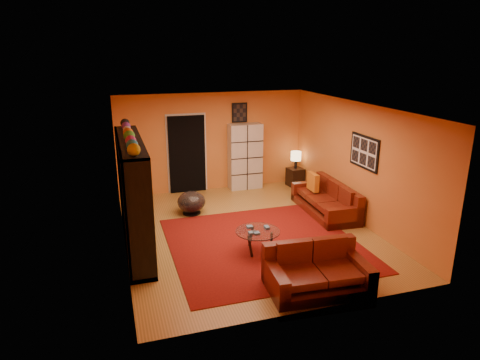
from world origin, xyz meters
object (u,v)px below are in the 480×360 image
object	(u,v)px
tv	(136,197)
side_table	(295,177)
entertainment_unit	(133,194)
loveseat	(316,271)
coffee_table	(258,233)
storage_cabinet	(245,156)
bowl_chair	(191,202)
sofa	(328,201)
table_lamp	(296,157)

from	to	relation	value
tv	side_table	xyz separation A→B (m)	(4.47, 2.57, -0.73)
entertainment_unit	loveseat	xyz separation A→B (m)	(2.62, -2.41, -0.77)
coffee_table	storage_cabinet	size ratio (longest dim) A/B	0.47
side_table	bowl_chair	bearing A→B (deg)	-158.59
tv	bowl_chair	bearing A→B (deg)	-44.47
coffee_table	side_table	world-z (taller)	side_table
entertainment_unit	loveseat	bearing A→B (deg)	-42.64
tv	sofa	size ratio (longest dim) A/B	0.43
bowl_chair	loveseat	bearing A→B (deg)	-71.12
side_table	table_lamp	bearing A→B (deg)	90.00
sofa	table_lamp	bearing A→B (deg)	89.10
sofa	coffee_table	bearing A→B (deg)	-145.21
storage_cabinet	bowl_chair	distance (m)	2.39
entertainment_unit	tv	xyz separation A→B (m)	(0.05, 0.00, -0.07)
loveseat	bowl_chair	distance (m)	3.95
entertainment_unit	tv	size ratio (longest dim) A/B	3.29
sofa	side_table	distance (m)	2.10
entertainment_unit	side_table	world-z (taller)	entertainment_unit
entertainment_unit	side_table	size ratio (longest dim) A/B	6.00
sofa	coffee_table	world-z (taller)	sofa
tv	loveseat	bearing A→B (deg)	-133.23
sofa	bowl_chair	world-z (taller)	sofa
tv	sofa	distance (m)	4.44
tv	side_table	distance (m)	5.21
entertainment_unit	sofa	world-z (taller)	entertainment_unit
entertainment_unit	storage_cabinet	world-z (taller)	entertainment_unit
sofa	table_lamp	world-z (taller)	table_lamp
loveseat	bowl_chair	bearing A→B (deg)	22.79
tv	side_table	bearing A→B (deg)	-60.17
entertainment_unit	coffee_table	bearing A→B (deg)	-24.27
storage_cabinet	table_lamp	bearing A→B (deg)	-9.88
side_table	sofa	bearing A→B (deg)	-93.15
sofa	coffee_table	xyz separation A→B (m)	(-2.26, -1.44, 0.09)
tv	loveseat	size ratio (longest dim) A/B	0.55
sofa	storage_cabinet	distance (m)	2.73
entertainment_unit	tv	bearing A→B (deg)	4.19
entertainment_unit	tv	world-z (taller)	entertainment_unit
entertainment_unit	coffee_table	world-z (taller)	entertainment_unit
entertainment_unit	bowl_chair	size ratio (longest dim) A/B	4.61
coffee_table	side_table	bearing A→B (deg)	56.19
entertainment_unit	storage_cabinet	xyz separation A→B (m)	(3.13, 2.80, -0.16)
entertainment_unit	sofa	xyz separation A→B (m)	(4.41, 0.47, -0.76)
storage_cabinet	side_table	world-z (taller)	storage_cabinet
tv	coffee_table	distance (m)	2.40
entertainment_unit	loveseat	size ratio (longest dim) A/B	1.82
sofa	tv	bearing A→B (deg)	-171.66
tv	table_lamp	world-z (taller)	tv
entertainment_unit	side_table	xyz separation A→B (m)	(4.53, 2.57, -0.80)
storage_cabinet	tv	bearing A→B (deg)	-138.27
loveseat	coffee_table	bearing A→B (deg)	21.90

